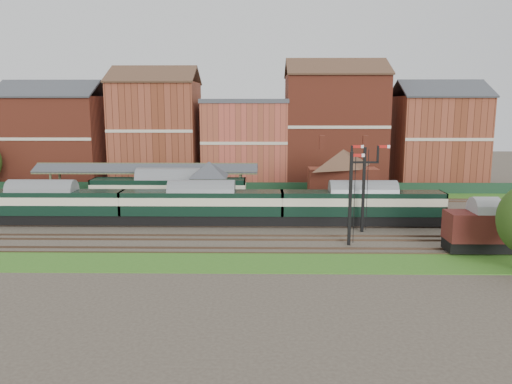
{
  "coord_description": "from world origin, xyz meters",
  "views": [
    {
      "loc": [
        2.67,
        -48.32,
        11.87
      ],
      "look_at": [
        1.93,
        2.0,
        3.0
      ],
      "focal_mm": 35.0,
      "sensor_mm": 36.0,
      "label": 1
    }
  ],
  "objects_px": {
    "semaphore_bracket": "(364,183)",
    "dmu_train": "(202,204)",
    "platform_railcar": "(169,191)",
    "goods_van_a": "(483,228)",
    "signal_box": "(209,188)"
  },
  "relations": [
    {
      "from": "signal_box",
      "to": "dmu_train",
      "type": "bearing_deg",
      "value": -97.04
    },
    {
      "from": "signal_box",
      "to": "goods_van_a",
      "type": "distance_m",
      "value": 26.44
    },
    {
      "from": "semaphore_bracket",
      "to": "platform_railcar",
      "type": "height_order",
      "value": "semaphore_bracket"
    },
    {
      "from": "platform_railcar",
      "to": "signal_box",
      "type": "bearing_deg",
      "value": -33.65
    },
    {
      "from": "dmu_train",
      "to": "semaphore_bracket",
      "type": "bearing_deg",
      "value": -9.2
    },
    {
      "from": "dmu_train",
      "to": "platform_railcar",
      "type": "bearing_deg",
      "value": 124.59
    },
    {
      "from": "dmu_train",
      "to": "platform_railcar",
      "type": "relative_size",
      "value": 2.77
    },
    {
      "from": "goods_van_a",
      "to": "semaphore_bracket",
      "type": "bearing_deg",
      "value": 142.14
    },
    {
      "from": "signal_box",
      "to": "dmu_train",
      "type": "height_order",
      "value": "signal_box"
    },
    {
      "from": "semaphore_bracket",
      "to": "dmu_train",
      "type": "height_order",
      "value": "semaphore_bracket"
    },
    {
      "from": "signal_box",
      "to": "semaphore_bracket",
      "type": "height_order",
      "value": "semaphore_bracket"
    },
    {
      "from": "semaphore_bracket",
      "to": "goods_van_a",
      "type": "relative_size",
      "value": 1.41
    },
    {
      "from": "dmu_train",
      "to": "goods_van_a",
      "type": "distance_m",
      "value": 25.45
    },
    {
      "from": "platform_railcar",
      "to": "goods_van_a",
      "type": "xyz_separation_m",
      "value": [
        28.28,
        -15.5,
        -0.31
      ]
    },
    {
      "from": "signal_box",
      "to": "goods_van_a",
      "type": "height_order",
      "value": "signal_box"
    }
  ]
}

